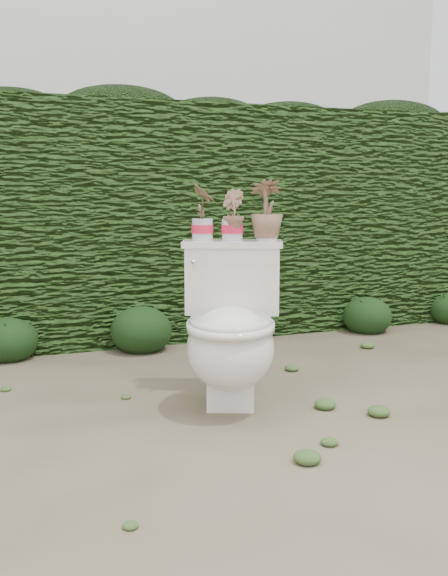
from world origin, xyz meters
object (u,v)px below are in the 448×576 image
object	(u,v)px
potted_plant_right	(267,212)
toilet	(231,333)
potted_plant_left	(202,213)
potted_plant_center	(232,216)

from	to	relation	value
potted_plant_right	toilet	bearing A→B (deg)	40.01
potted_plant_left	toilet	bearing A→B (deg)	-171.75
potted_plant_left	potted_plant_center	size ratio (longest dim) A/B	1.14
potted_plant_left	potted_plant_center	distance (m)	0.15
potted_plant_left	potted_plant_right	size ratio (longest dim) A/B	0.96
toilet	potted_plant_right	xyz separation A→B (m)	(0.25, 0.16, 0.57)
potted_plant_center	potted_plant_right	xyz separation A→B (m)	(0.16, -0.07, 0.02)
potted_plant_center	toilet	bearing A→B (deg)	149.85
potted_plant_right	potted_plant_center	bearing A→B (deg)	-14.21
toilet	potted_plant_left	xyz separation A→B (m)	(-0.05, 0.28, 0.56)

